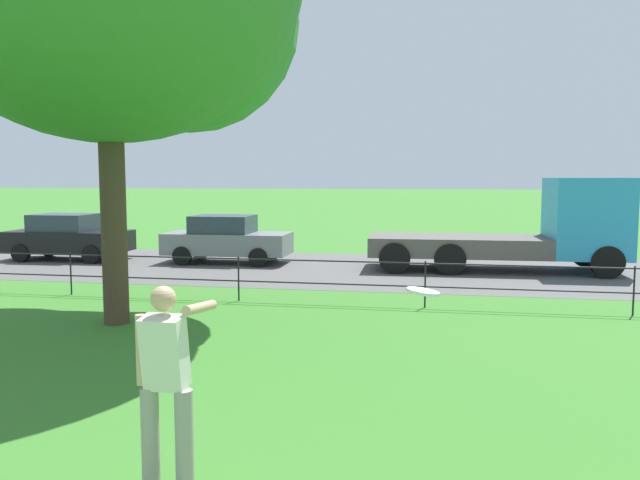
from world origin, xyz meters
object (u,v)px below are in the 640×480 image
(frisbee, at_px, (423,292))
(person_thrower, at_px, (166,381))
(flatbed_truck_right, at_px, (533,230))
(car_grey_center, at_px, (227,239))
(car_black_left, at_px, (68,237))

(frisbee, bearing_deg, person_thrower, -177.37)
(person_thrower, distance_m, flatbed_truck_right, 15.18)
(person_thrower, bearing_deg, flatbed_truck_right, 70.51)
(car_grey_center, bearing_deg, car_black_left, -177.53)
(person_thrower, height_order, frisbee, frisbee)
(frisbee, height_order, car_black_left, frisbee)
(car_grey_center, bearing_deg, frisbee, -65.33)
(frisbee, relative_size, car_grey_center, 0.07)
(person_thrower, relative_size, flatbed_truck_right, 0.25)
(person_thrower, relative_size, frisbee, 6.18)
(person_thrower, bearing_deg, car_black_left, 124.88)
(frisbee, xyz_separation_m, flatbed_truck_right, (2.88, 14.21, -0.63))
(car_black_left, bearing_deg, person_thrower, -55.12)
(car_grey_center, height_order, flatbed_truck_right, flatbed_truck_right)
(frisbee, xyz_separation_m, car_grey_center, (-6.59, 14.34, -1.07))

